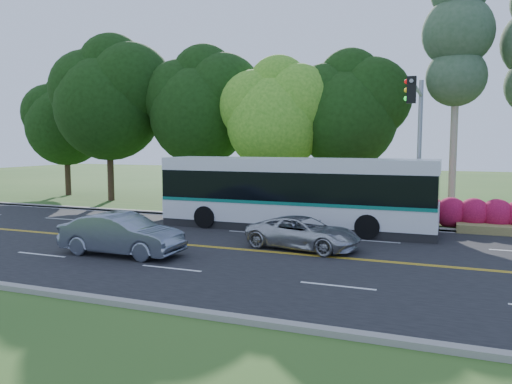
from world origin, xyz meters
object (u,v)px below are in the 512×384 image
(transit_bus, at_px, (295,194))
(traffic_signal, at_px, (417,130))
(sedan, at_px, (122,234))
(suv, at_px, (303,233))

(transit_bus, bearing_deg, traffic_signal, 3.11)
(sedan, bearing_deg, transit_bus, -30.01)
(traffic_signal, xyz_separation_m, transit_bus, (-5.42, -0.30, -2.99))
(suv, bearing_deg, traffic_signal, -31.09)
(sedan, relative_size, suv, 1.04)
(traffic_signal, height_order, suv, traffic_signal)
(traffic_signal, xyz_separation_m, sedan, (-9.72, -7.82, -3.89))
(transit_bus, relative_size, sedan, 2.78)
(traffic_signal, bearing_deg, transit_bus, -176.80)
(traffic_signal, height_order, transit_bus, traffic_signal)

